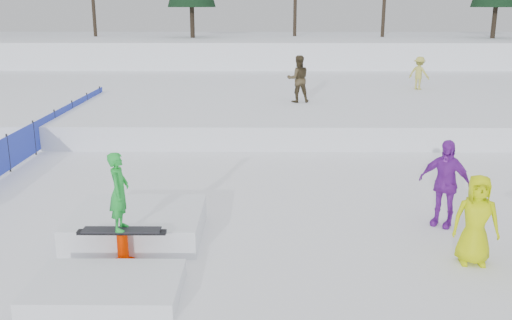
{
  "coord_description": "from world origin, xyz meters",
  "views": [
    {
      "loc": [
        0.61,
        -10.75,
        4.6
      ],
      "look_at": [
        0.5,
        2.0,
        1.1
      ],
      "focal_mm": 40.0,
      "sensor_mm": 36.0,
      "label": 1
    }
  ],
  "objects_px": {
    "safety_fence": "(34,138)",
    "spectator_purple": "(445,183)",
    "jib_rail_feature": "(130,236)",
    "walker_olive": "(298,79)",
    "spectator_yellow": "(476,220)",
    "walker_ygreen": "(419,73)"
  },
  "relations": [
    {
      "from": "safety_fence",
      "to": "walker_ygreen",
      "type": "bearing_deg",
      "value": 31.68
    },
    {
      "from": "safety_fence",
      "to": "walker_ygreen",
      "type": "xyz_separation_m",
      "value": [
        14.35,
        8.86,
        1.0
      ]
    },
    {
      "from": "jib_rail_feature",
      "to": "spectator_yellow",
      "type": "bearing_deg",
      "value": -4.06
    },
    {
      "from": "spectator_purple",
      "to": "spectator_yellow",
      "type": "distance_m",
      "value": 1.86
    },
    {
      "from": "spectator_yellow",
      "to": "walker_olive",
      "type": "bearing_deg",
      "value": 108.82
    },
    {
      "from": "spectator_yellow",
      "to": "spectator_purple",
      "type": "bearing_deg",
      "value": 98.35
    },
    {
      "from": "walker_olive",
      "to": "walker_ygreen",
      "type": "bearing_deg",
      "value": -156.75
    },
    {
      "from": "walker_ygreen",
      "to": "spectator_purple",
      "type": "xyz_separation_m",
      "value": [
        -3.35,
        -14.7,
        -0.6
      ]
    },
    {
      "from": "spectator_purple",
      "to": "walker_olive",
      "type": "bearing_deg",
      "value": 138.07
    },
    {
      "from": "spectator_purple",
      "to": "spectator_yellow",
      "type": "relative_size",
      "value": 1.12
    },
    {
      "from": "jib_rail_feature",
      "to": "safety_fence",
      "type": "bearing_deg",
      "value": 122.43
    },
    {
      "from": "walker_olive",
      "to": "jib_rail_feature",
      "type": "bearing_deg",
      "value": 64.09
    },
    {
      "from": "walker_ygreen",
      "to": "spectator_purple",
      "type": "distance_m",
      "value": 15.09
    },
    {
      "from": "spectator_purple",
      "to": "jib_rail_feature",
      "type": "height_order",
      "value": "jib_rail_feature"
    },
    {
      "from": "safety_fence",
      "to": "jib_rail_feature",
      "type": "distance_m",
      "value": 8.59
    },
    {
      "from": "safety_fence",
      "to": "walker_olive",
      "type": "relative_size",
      "value": 8.62
    },
    {
      "from": "safety_fence",
      "to": "spectator_purple",
      "type": "relative_size",
      "value": 8.48
    },
    {
      "from": "walker_ygreen",
      "to": "spectator_purple",
      "type": "relative_size",
      "value": 0.79
    },
    {
      "from": "safety_fence",
      "to": "walker_ygreen",
      "type": "height_order",
      "value": "walker_ygreen"
    },
    {
      "from": "walker_olive",
      "to": "spectator_yellow",
      "type": "bearing_deg",
      "value": 92.16
    },
    {
      "from": "safety_fence",
      "to": "spectator_yellow",
      "type": "relative_size",
      "value": 9.53
    },
    {
      "from": "jib_rail_feature",
      "to": "walker_ygreen",
      "type": "bearing_deg",
      "value": 58.82
    }
  ]
}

